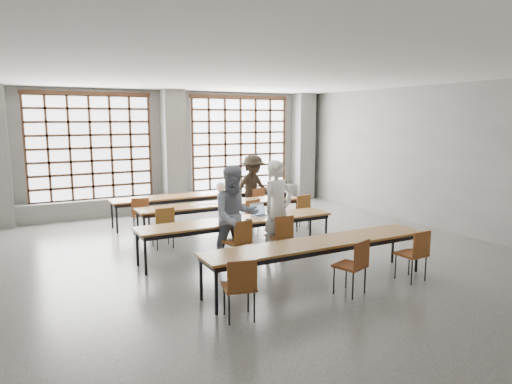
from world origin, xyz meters
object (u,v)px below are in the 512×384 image
(student_female, at_px, (235,216))
(chair_mid_right, at_px, (301,208))
(desk_row_b, at_px, (222,205))
(backpack, at_px, (279,189))
(laptop_back, at_px, (235,188))
(mouse, at_px, (280,214))
(chair_back_left, at_px, (141,212))
(chair_mid_centre, at_px, (250,214))
(chair_back_mid, at_px, (227,203))
(chair_near_mid, at_px, (355,262))
(chair_mid_left, at_px, (164,223))
(plastic_bag, at_px, (221,187))
(chair_front_left, at_px, (239,238))
(student_male, at_px, (278,210))
(student_back, at_px, (253,188))
(chair_back_right, at_px, (256,201))
(phone, at_px, (249,219))
(desk_row_c, at_px, (238,223))
(desk_row_d, at_px, (319,245))
(laptop_front, at_px, (260,213))
(chair_near_left, at_px, (240,283))
(chair_near_right, at_px, (415,250))
(chair_front_right, at_px, (281,233))
(green_box, at_px, (234,217))

(student_female, bearing_deg, chair_mid_right, 41.76)
(desk_row_b, xyz_separation_m, backpack, (1.60, 0.05, 0.27))
(laptop_back, bearing_deg, mouse, -99.54)
(chair_back_left, xyz_separation_m, chair_mid_centre, (2.13, -1.42, 0.00))
(chair_back_mid, xyz_separation_m, chair_near_mid, (-0.26, -5.29, 0.00))
(chair_mid_centre, height_order, chair_mid_right, same)
(chair_mid_left, height_order, plastic_bag, plastic_bag)
(chair_mid_left, height_order, chair_front_left, same)
(chair_mid_left, height_order, backpack, backpack)
(student_male, bearing_deg, student_back, 55.70)
(chair_mid_left, height_order, chair_mid_centre, same)
(chair_back_right, relative_size, phone, 6.77)
(desk_row_c, height_order, desk_row_d, same)
(chair_mid_centre, relative_size, laptop_front, 2.14)
(desk_row_c, xyz_separation_m, chair_back_mid, (0.94, 2.61, -0.13))
(chair_near_left, xyz_separation_m, chair_near_right, (3.22, -0.00, 0.00))
(chair_near_left, bearing_deg, mouse, 50.24)
(desk_row_b, xyz_separation_m, student_back, (1.31, 0.92, 0.21))
(desk_row_c, height_order, laptop_back, laptop_back)
(chair_back_left, relative_size, chair_front_right, 1.00)
(chair_mid_left, relative_size, chair_near_left, 1.00)
(desk_row_d, relative_size, chair_mid_right, 4.55)
(desk_row_b, relative_size, green_box, 16.00)
(desk_row_c, relative_size, chair_mid_centre, 4.55)
(chair_mid_right, xyz_separation_m, student_back, (-0.50, 1.55, 0.33))
(desk_row_d, bearing_deg, chair_back_mid, 84.05)
(chair_front_right, distance_m, chair_near_mid, 2.06)
(chair_back_mid, relative_size, chair_front_right, 1.00)
(chair_back_left, height_order, chair_near_left, same)
(chair_near_left, bearing_deg, chair_front_right, 47.71)
(desk_row_c, relative_size, chair_mid_right, 4.55)
(chair_mid_centre, bearing_deg, mouse, -85.80)
(chair_back_mid, height_order, backpack, backpack)
(laptop_front, height_order, plastic_bag, plastic_bag)
(chair_mid_left, bearing_deg, chair_mid_centre, 0.04)
(chair_front_right, relative_size, chair_near_mid, 1.00)
(chair_near_mid, relative_size, chair_near_right, 1.00)
(desk_row_d, height_order, laptop_front, laptop_front)
(chair_back_left, xyz_separation_m, plastic_bag, (2.32, 0.68, 0.34))
(chair_mid_right, relative_size, mouse, 8.98)
(student_female, relative_size, mouse, 18.90)
(chair_back_right, height_order, student_female, student_female)
(chair_front_left, relative_size, student_back, 0.51)
(desk_row_b, xyz_separation_m, chair_mid_centre, (0.41, -0.63, -0.13))
(chair_mid_centre, xyz_separation_m, laptop_front, (-0.32, -1.08, 0.25))
(laptop_front, relative_size, green_box, 1.64)
(laptop_front, bearing_deg, plastic_bag, 80.77)
(chair_back_left, bearing_deg, chair_back_mid, -0.04)
(chair_near_right, height_order, laptop_back, laptop_back)
(chair_back_right, xyz_separation_m, student_female, (-2.07, -3.11, 0.39))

